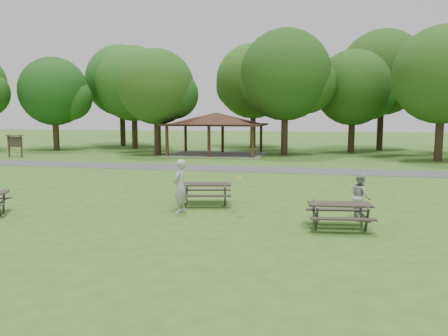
% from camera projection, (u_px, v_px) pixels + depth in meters
% --- Properties ---
extents(ground, '(160.00, 160.00, 0.00)m').
position_uv_depth(ground, '(172.00, 218.00, 15.17)').
color(ground, '#36601B').
rests_on(ground, ground).
extents(asphalt_path, '(120.00, 3.20, 0.02)m').
position_uv_depth(asphalt_path, '(241.00, 169.00, 28.76)').
color(asphalt_path, '#434346').
rests_on(asphalt_path, ground).
extents(pavilion, '(8.60, 7.01, 3.76)m').
position_uv_depth(pavilion, '(216.00, 120.00, 38.92)').
color(pavilion, '#3C2615').
rests_on(pavilion, ground).
extents(notice_board, '(1.60, 0.30, 1.88)m').
position_uv_depth(notice_board, '(15.00, 142.00, 36.64)').
color(notice_board, '#392114').
rests_on(notice_board, ground).
extents(tree_row_b, '(7.14, 6.80, 9.28)m').
position_uv_depth(tree_row_b, '(55.00, 93.00, 43.61)').
color(tree_row_b, '#322416').
rests_on(tree_row_b, ground).
extents(tree_row_c, '(8.19, 7.80, 10.67)m').
position_uv_depth(tree_row_c, '(135.00, 86.00, 45.44)').
color(tree_row_c, black).
rests_on(tree_row_c, ground).
extents(tree_row_d, '(6.93, 6.60, 9.27)m').
position_uv_depth(tree_row_d, '(158.00, 89.00, 38.19)').
color(tree_row_d, black).
rests_on(tree_row_d, ground).
extents(tree_row_e, '(8.40, 8.00, 11.02)m').
position_uv_depth(tree_row_e, '(287.00, 78.00, 38.20)').
color(tree_row_e, '#2F1E15').
rests_on(tree_row_e, ground).
extents(tree_row_f, '(7.35, 7.00, 9.55)m').
position_uv_depth(tree_row_f, '(354.00, 90.00, 40.46)').
color(tree_row_f, black).
rests_on(tree_row_f, ground).
extents(tree_row_g, '(7.77, 7.40, 10.25)m').
position_uv_depth(tree_row_g, '(444.00, 78.00, 32.84)').
color(tree_row_g, black).
rests_on(tree_row_g, ground).
extents(tree_deep_a, '(8.40, 8.00, 11.38)m').
position_uv_depth(tree_deep_a, '(122.00, 83.00, 49.39)').
color(tree_deep_a, black).
rests_on(tree_deep_a, ground).
extents(tree_deep_b, '(8.40, 8.00, 11.13)m').
position_uv_depth(tree_deep_b, '(254.00, 83.00, 46.78)').
color(tree_deep_b, '#312215').
rests_on(tree_deep_b, ground).
extents(tree_deep_c, '(8.82, 8.40, 11.90)m').
position_uv_depth(tree_deep_c, '(383.00, 75.00, 43.04)').
color(tree_deep_c, black).
rests_on(tree_deep_c, ground).
extents(picnic_table_middle, '(2.33, 2.01, 0.88)m').
position_uv_depth(picnic_table_middle, '(205.00, 189.00, 17.32)').
color(picnic_table_middle, '#2B231F').
rests_on(picnic_table_middle, ground).
extents(picnic_table_far, '(2.12, 1.78, 0.85)m').
position_uv_depth(picnic_table_far, '(340.00, 209.00, 13.66)').
color(picnic_table_far, '#2B241F').
rests_on(picnic_table_far, ground).
extents(frisbee_in_flight, '(0.30, 0.30, 0.02)m').
position_uv_depth(frisbee_in_flight, '(239.00, 178.00, 15.50)').
color(frisbee_in_flight, gold).
rests_on(frisbee_in_flight, ground).
extents(frisbee_thrower, '(0.57, 0.78, 1.97)m').
position_uv_depth(frisbee_thrower, '(180.00, 186.00, 15.88)').
color(frisbee_thrower, '#AEAEB1').
rests_on(frisbee_thrower, ground).
extents(frisbee_catcher, '(0.78, 0.90, 1.60)m').
position_uv_depth(frisbee_catcher, '(361.00, 196.00, 14.90)').
color(frisbee_catcher, '#AEAEB1').
rests_on(frisbee_catcher, ground).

